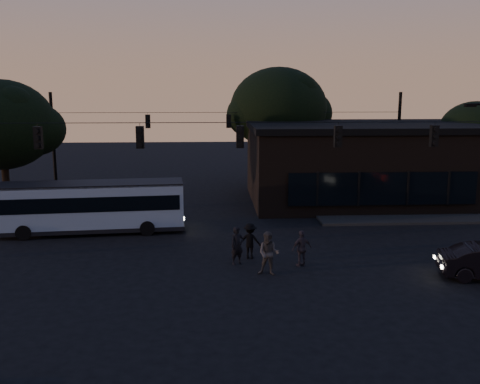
{
  "coord_description": "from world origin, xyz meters",
  "views": [
    {
      "loc": [
        -1.3,
        -20.23,
        7.64
      ],
      "look_at": [
        0.0,
        4.0,
        3.0
      ],
      "focal_mm": 40.0,
      "sensor_mm": 36.0,
      "label": 1
    }
  ],
  "objects_px": {
    "pedestrian_b": "(269,253)",
    "pedestrian_c": "(302,248)",
    "building": "(360,162)",
    "pedestrian_a": "(237,246)",
    "bus": "(93,205)",
    "pedestrian_d": "(250,241)"
  },
  "relations": [
    {
      "from": "building",
      "to": "pedestrian_b",
      "type": "xyz_separation_m",
      "value": [
        -7.96,
        -14.88,
        -1.78
      ]
    },
    {
      "from": "pedestrian_a",
      "to": "pedestrian_c",
      "type": "xyz_separation_m",
      "value": [
        2.82,
        -0.44,
        -0.04
      ]
    },
    {
      "from": "building",
      "to": "pedestrian_b",
      "type": "height_order",
      "value": "building"
    },
    {
      "from": "pedestrian_d",
      "to": "pedestrian_a",
      "type": "bearing_deg",
      "value": 67.27
    },
    {
      "from": "pedestrian_b",
      "to": "pedestrian_c",
      "type": "bearing_deg",
      "value": 48.36
    },
    {
      "from": "bus",
      "to": "pedestrian_b",
      "type": "height_order",
      "value": "bus"
    },
    {
      "from": "pedestrian_a",
      "to": "pedestrian_c",
      "type": "bearing_deg",
      "value": -35.11
    },
    {
      "from": "pedestrian_d",
      "to": "building",
      "type": "bearing_deg",
      "value": -109.43
    },
    {
      "from": "pedestrian_a",
      "to": "pedestrian_b",
      "type": "distance_m",
      "value": 1.92
    },
    {
      "from": "bus",
      "to": "pedestrian_c",
      "type": "xyz_separation_m",
      "value": [
        10.37,
        -6.28,
        -0.73
      ]
    },
    {
      "from": "bus",
      "to": "pedestrian_b",
      "type": "bearing_deg",
      "value": -44.85
    },
    {
      "from": "pedestrian_b",
      "to": "pedestrian_d",
      "type": "xyz_separation_m",
      "value": [
        -0.62,
        2.28,
        -0.1
      ]
    },
    {
      "from": "building",
      "to": "pedestrian_b",
      "type": "bearing_deg",
      "value": -118.13
    },
    {
      "from": "pedestrian_a",
      "to": "pedestrian_c",
      "type": "relative_size",
      "value": 1.05
    },
    {
      "from": "bus",
      "to": "pedestrian_d",
      "type": "relative_size",
      "value": 6.01
    },
    {
      "from": "building",
      "to": "bus",
      "type": "relative_size",
      "value": 1.54
    },
    {
      "from": "pedestrian_a",
      "to": "pedestrian_d",
      "type": "distance_m",
      "value": 1.04
    },
    {
      "from": "building",
      "to": "bus",
      "type": "height_order",
      "value": "building"
    },
    {
      "from": "building",
      "to": "pedestrian_d",
      "type": "height_order",
      "value": "building"
    },
    {
      "from": "bus",
      "to": "pedestrian_d",
      "type": "height_order",
      "value": "bus"
    },
    {
      "from": "pedestrian_b",
      "to": "pedestrian_c",
      "type": "distance_m",
      "value": 1.87
    },
    {
      "from": "pedestrian_a",
      "to": "building",
      "type": "bearing_deg",
      "value": 29.43
    }
  ]
}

